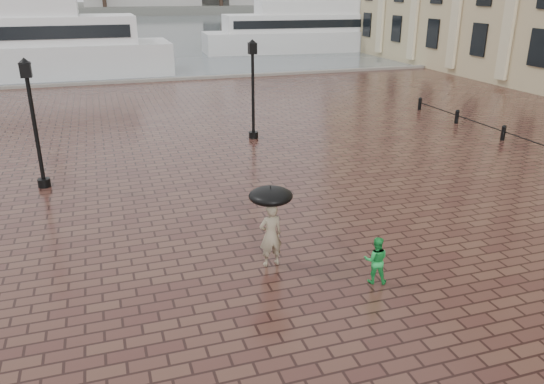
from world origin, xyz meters
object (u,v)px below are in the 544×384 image
(ferry_far, at_px, (306,31))
(street_lamps, at_px, (70,94))
(adult_pedestrian, at_px, (271,235))
(child_pedestrian, at_px, (376,260))

(ferry_far, bearing_deg, street_lamps, -122.77)
(adult_pedestrian, distance_m, child_pedestrian, 2.68)
(child_pedestrian, bearing_deg, ferry_far, -85.41)
(street_lamps, relative_size, child_pedestrian, 12.91)
(street_lamps, distance_m, ferry_far, 39.82)
(street_lamps, height_order, ferry_far, ferry_far)
(ferry_far, bearing_deg, child_pedestrian, -105.68)
(street_lamps, xyz_separation_m, ferry_far, (23.75, 31.96, -0.10))
(adult_pedestrian, height_order, ferry_far, ferry_far)
(child_pedestrian, bearing_deg, adult_pedestrian, -12.82)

